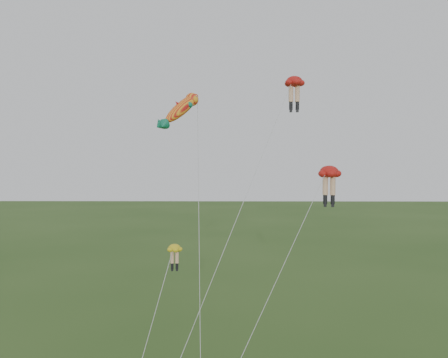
{
  "coord_description": "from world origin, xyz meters",
  "views": [
    {
      "loc": [
        2.33,
        -26.18,
        14.5
      ],
      "look_at": [
        1.94,
        6.0,
        13.29
      ],
      "focal_mm": 40.0,
      "sensor_mm": 36.0,
      "label": 1
    }
  ],
  "objects": [
    {
      "name": "legs_kite_red_high",
      "position": [
        7.03,
        11.39,
        19.96
      ],
      "size": [
        10.07,
        15.13,
        20.84
      ],
      "rotation": [
        0.0,
        0.0,
        -0.05
      ],
      "color": "red",
      "rests_on": "ground"
    },
    {
      "name": "legs_kite_red_mid",
      "position": [
        9.03,
        7.91,
        13.37
      ],
      "size": [
        9.63,
        12.38,
        14.15
      ],
      "rotation": [
        0.0,
        0.0,
        -0.19
      ],
      "color": "red",
      "rests_on": "ground"
    },
    {
      "name": "legs_kite_yellow",
      "position": [
        -1.05,
        2.56,
        8.78
      ],
      "size": [
        2.89,
        6.64,
        9.59
      ],
      "rotation": [
        0.0,
        0.0,
        0.04
      ],
      "color": "gold",
      "rests_on": "ground"
    },
    {
      "name": "fish_kite",
      "position": [
        -0.7,
        5.42,
        17.71
      ],
      "size": [
        3.22,
        9.85,
        19.13
      ],
      "rotation": [
        0.63,
        0.0,
        -0.78
      ],
      "color": "#FFA720",
      "rests_on": "ground"
    }
  ]
}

